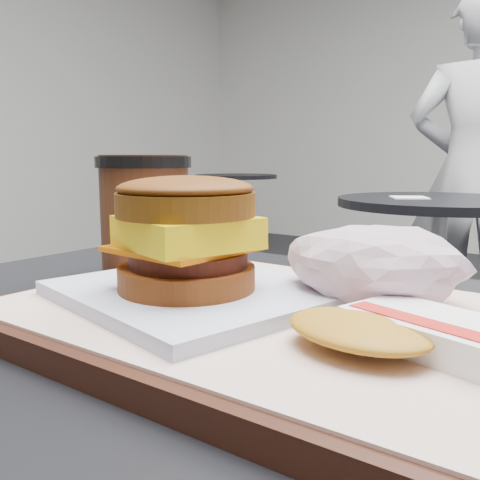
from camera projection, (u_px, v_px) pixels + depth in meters
name	position (u px, v px, depth m)	size (l,w,h in m)	color
serving_tray	(267.00, 320.00, 0.38)	(0.38, 0.28, 0.02)	black
breakfast_sandwich	(189.00, 249.00, 0.39)	(0.22, 0.21, 0.09)	white
hash_brown	(398.00, 330.00, 0.30)	(0.13, 0.11, 0.02)	white
crumpled_wrapper	(374.00, 264.00, 0.39)	(0.13, 0.10, 0.06)	silver
coffee_cup	(145.00, 213.00, 0.54)	(0.10, 0.10, 0.13)	#431F10
neighbor_table	(436.00, 254.00, 1.91)	(0.70, 0.70, 0.75)	black
napkin	(409.00, 197.00, 1.89)	(0.12, 0.12, 0.00)	white
patron	(476.00, 175.00, 2.39)	(0.59, 0.39, 1.63)	#B7B7BC
bg_table_mid	(236.00, 198.00, 4.34)	(0.66, 0.66, 0.75)	black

